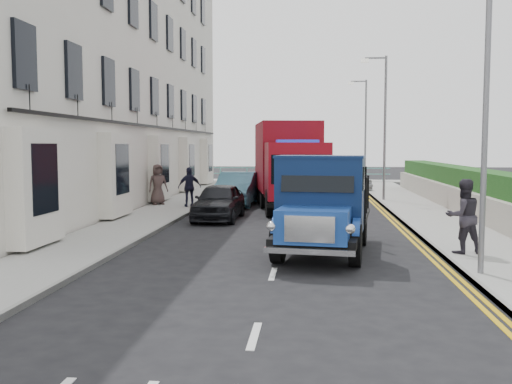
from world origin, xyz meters
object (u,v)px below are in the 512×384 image
at_px(lamp_mid, 382,119).
at_px(bedford_lorry, 321,212).
at_px(lamp_far, 364,126).
at_px(red_lorry, 288,163).
at_px(lamp_near, 480,83).
at_px(parked_car_front, 219,201).

distance_m(lamp_mid, bedford_lorry, 14.71).
distance_m(lamp_far, red_lorry, 14.21).
bearing_deg(bedford_lorry, lamp_mid, 85.04).
bearing_deg(red_lorry, lamp_mid, 28.49).
relative_size(lamp_near, bedford_lorry, 1.29).
bearing_deg(bedford_lorry, red_lorry, 104.19).
bearing_deg(lamp_far, parked_car_front, -111.46).
relative_size(lamp_mid, bedford_lorry, 1.29).
bearing_deg(red_lorry, lamp_far, 62.74).
height_order(lamp_far, parked_car_front, lamp_far).
height_order(lamp_mid, red_lorry, lamp_mid).
bearing_deg(parked_car_front, lamp_far, 69.65).
distance_m(lamp_far, parked_car_front, 18.82).
distance_m(lamp_mid, lamp_far, 10.00).
height_order(red_lorry, parked_car_front, red_lorry).
height_order(lamp_mid, parked_car_front, lamp_mid).
distance_m(lamp_mid, parked_car_front, 10.46).
xyz_separation_m(lamp_mid, parked_car_front, (-6.78, -7.24, -3.32)).
bearing_deg(lamp_mid, parked_car_front, -133.11).
bearing_deg(parked_car_front, lamp_near, -51.16).
distance_m(lamp_mid, red_lorry, 5.88).
xyz_separation_m(lamp_near, red_lorry, (-4.38, 12.63, -2.00)).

